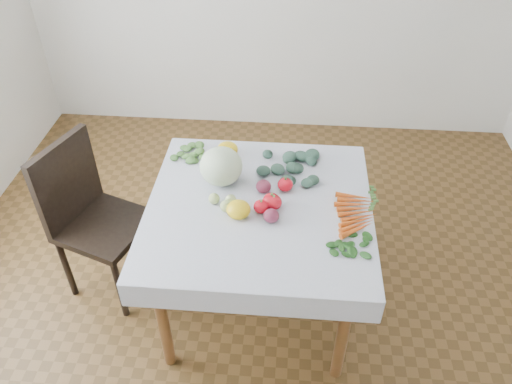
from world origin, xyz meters
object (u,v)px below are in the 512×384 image
Objects in this scene: heirloom_back at (227,150)px; cabbage at (221,166)px; carrot_bunch at (356,213)px; chair at (89,210)px; table at (259,220)px.

cabbage is at bearing -90.35° from heirloom_back.
heirloom_back is 0.82m from carrot_bunch.
cabbage reaches higher than heirloom_back.
cabbage is 0.25m from heirloom_back.
heirloom_back is (0.75, 0.30, 0.24)m from chair.
heirloom_back reaches higher than carrot_bunch.
chair is at bearing 174.47° from carrot_bunch.
cabbage is at bearing 140.94° from table.
cabbage is (0.75, 0.07, 0.30)m from chair.
table is at bearing -62.80° from heirloom_back.
table is 4.47× the size of cabbage.
carrot_bunch is at bearing -3.96° from table.
carrot_bunch is (0.69, -0.21, -0.09)m from cabbage.
carrot_bunch is (1.44, -0.14, 0.22)m from chair.
carrot_bunch is at bearing -5.53° from chair.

